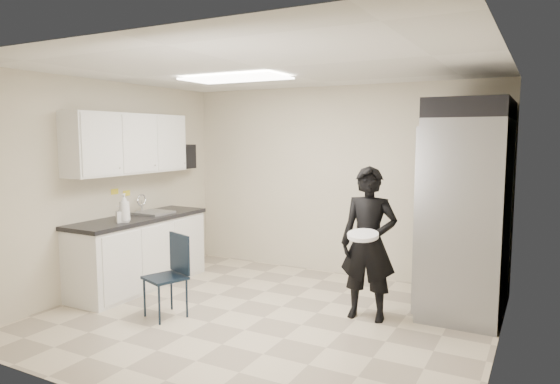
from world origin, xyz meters
The scene contains 21 objects.
floor centered at (0.00, 0.00, 0.00)m, with size 4.50×4.50×0.00m, color #C2B398.
ceiling centered at (0.00, 0.00, 2.60)m, with size 4.50×4.50×0.00m, color silver.
back_wall centered at (0.00, 2.00, 1.30)m, with size 4.50×4.50×0.00m, color beige.
left_wall centered at (-2.25, 0.00, 1.30)m, with size 4.00×4.00×0.00m, color beige.
right_wall centered at (2.25, 0.00, 1.30)m, with size 4.00×4.00×0.00m, color beige.
ceiling_panel centered at (-0.60, 0.40, 2.57)m, with size 1.20×0.60×0.02m, color white.
lower_counter centered at (-1.95, 0.20, 0.43)m, with size 0.60×1.90×0.86m, color silver.
countertop centered at (-1.95, 0.20, 0.89)m, with size 0.64×1.95×0.05m, color black.
sink centered at (-1.93, 0.45, 0.87)m, with size 0.42×0.40×0.14m, color gray.
faucet centered at (-2.13, 0.45, 1.02)m, with size 0.02×0.02×0.24m, color silver.
upper_cabinets centered at (-2.08, 0.20, 1.83)m, with size 0.35×1.80×0.75m, color silver.
towel_dispenser centered at (-2.14, 1.35, 1.62)m, with size 0.22×0.30×0.35m, color black.
notice_sticker_left centered at (-2.24, 0.10, 1.22)m, with size 0.00×0.12×0.07m, color yellow.
notice_sticker_right centered at (-2.24, 0.30, 1.18)m, with size 0.00×0.12×0.07m, color yellow.
commercial_fridge centered at (1.83, 1.27, 1.05)m, with size 0.80×1.35×2.10m, color gray.
fridge_compressor centered at (1.83, 1.27, 2.20)m, with size 0.80×1.35×0.20m, color black.
folding_chair centered at (-0.94, -0.48, 0.43)m, with size 0.38×0.38×0.85m, color black.
man_tuxedo centered at (0.97, 0.50, 0.81)m, with size 0.59×0.39×1.61m, color black.
bucket_lid centered at (0.99, 0.25, 0.94)m, with size 0.31×0.31×0.04m, color silver.
soap_bottle_a centered at (-1.78, -0.20, 1.08)m, with size 0.13×0.13×0.34m, color white.
soap_bottle_b centered at (-1.81, -0.24, 1.01)m, with size 0.09×0.09×0.20m, color #B0B0BD.
Camera 1 is at (2.57, -4.43, 1.93)m, focal length 32.00 mm.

